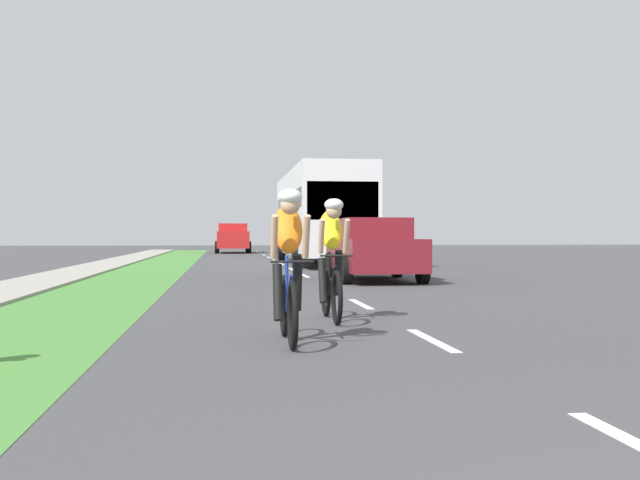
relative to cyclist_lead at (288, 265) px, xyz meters
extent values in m
plane|color=#424244|center=(1.53, 13.29, -0.81)|extent=(120.00, 120.00, 0.00)
cube|color=#478438|center=(-2.95, 13.29, -0.81)|extent=(2.33, 70.00, 0.01)
cube|color=#9E998E|center=(-4.94, 13.29, -0.81)|extent=(1.65, 70.00, 0.10)
cube|color=white|center=(1.53, 0.06, -0.81)|extent=(0.12, 1.80, 0.01)
cube|color=white|center=(1.53, 4.37, -0.81)|extent=(0.12, 1.80, 0.01)
cube|color=white|center=(1.53, 8.67, -0.81)|extent=(0.12, 1.80, 0.01)
cube|color=white|center=(1.53, 12.98, -0.81)|extent=(0.12, 1.80, 0.01)
cube|color=white|center=(1.53, 17.29, -0.81)|extent=(0.12, 1.80, 0.01)
cube|color=white|center=(1.53, 21.60, -0.81)|extent=(0.12, 1.80, 0.01)
cube|color=white|center=(1.53, 25.90, -0.81)|extent=(0.12, 1.80, 0.01)
cube|color=white|center=(1.53, 30.21, -0.81)|extent=(0.12, 1.80, 0.01)
cube|color=white|center=(1.53, 34.52, -0.81)|extent=(0.12, 1.80, 0.01)
cube|color=white|center=(1.53, 38.83, -0.81)|extent=(0.12, 1.80, 0.01)
cube|color=white|center=(1.53, 43.14, -0.81)|extent=(0.12, 1.80, 0.01)
torus|color=black|center=(0.00, 0.55, -0.47)|extent=(0.06, 0.68, 0.68)
torus|color=black|center=(0.00, -0.49, -0.47)|extent=(0.06, 0.68, 0.68)
cylinder|color=#23389E|center=(0.00, -0.07, -0.29)|extent=(0.04, 0.59, 0.43)
cylinder|color=#23389E|center=(0.00, 0.21, -0.19)|extent=(0.04, 0.04, 0.55)
cylinder|color=#23389E|center=(0.00, -0.02, 0.04)|extent=(0.03, 0.55, 0.03)
cylinder|color=black|center=(0.00, -0.47, 0.05)|extent=(0.42, 0.02, 0.02)
ellipsoid|color=orange|center=(0.00, 0.05, 0.37)|extent=(0.30, 0.54, 0.63)
sphere|color=tan|center=(0.00, -0.23, 0.61)|extent=(0.20, 0.20, 0.20)
ellipsoid|color=white|center=(0.00, -0.23, 0.69)|extent=(0.24, 0.28, 0.16)
cylinder|color=tan|center=(-0.16, -0.23, 0.29)|extent=(0.07, 0.26, 0.45)
cylinder|color=tan|center=(0.16, -0.23, 0.29)|extent=(0.07, 0.26, 0.45)
cylinder|color=black|center=(-0.10, 0.13, -0.29)|extent=(0.10, 0.30, 0.60)
cylinder|color=black|center=(0.10, 0.08, -0.19)|extent=(0.10, 0.25, 0.61)
torus|color=black|center=(0.73, 2.57, -0.47)|extent=(0.06, 0.68, 0.68)
torus|color=black|center=(0.73, 1.53, -0.47)|extent=(0.06, 0.68, 0.68)
cylinder|color=black|center=(0.73, 1.95, -0.29)|extent=(0.04, 0.59, 0.43)
cylinder|color=black|center=(0.73, 2.23, -0.19)|extent=(0.04, 0.04, 0.55)
cylinder|color=black|center=(0.73, 2.00, 0.04)|extent=(0.03, 0.55, 0.03)
cylinder|color=black|center=(0.73, 1.55, 0.05)|extent=(0.42, 0.02, 0.02)
ellipsoid|color=yellow|center=(0.73, 2.07, 0.37)|extent=(0.30, 0.54, 0.63)
sphere|color=tan|center=(0.73, 1.79, 0.61)|extent=(0.20, 0.20, 0.20)
ellipsoid|color=white|center=(0.73, 1.79, 0.69)|extent=(0.24, 0.28, 0.16)
cylinder|color=tan|center=(0.57, 1.79, 0.29)|extent=(0.07, 0.26, 0.45)
cylinder|color=tan|center=(0.89, 1.79, 0.29)|extent=(0.07, 0.26, 0.45)
cylinder|color=black|center=(0.63, 2.15, -0.29)|extent=(0.10, 0.30, 0.60)
cylinder|color=black|center=(0.83, 2.10, -0.19)|extent=(0.10, 0.25, 0.61)
cube|color=maroon|center=(2.97, 10.66, -0.17)|extent=(1.76, 4.30, 0.76)
cube|color=maroon|center=(2.97, 10.81, 0.45)|extent=(1.55, 2.24, 0.52)
cube|color=#1E2833|center=(2.97, 9.84, 0.43)|extent=(1.44, 0.08, 0.44)
cylinder|color=black|center=(2.09, 9.33, -0.49)|extent=(0.22, 0.64, 0.64)
cylinder|color=black|center=(3.85, 9.33, -0.49)|extent=(0.22, 0.64, 0.64)
cylinder|color=black|center=(2.09, 11.99, -0.49)|extent=(0.22, 0.64, 0.64)
cylinder|color=black|center=(3.85, 11.99, -0.49)|extent=(0.22, 0.64, 0.64)
cube|color=silver|center=(3.02, 21.69, 1.12)|extent=(2.50, 11.60, 3.10)
cube|color=#1E2833|center=(3.02, 21.69, 1.52)|extent=(2.52, 10.67, 0.64)
cube|color=#1E2833|center=(3.02, 15.92, 1.37)|extent=(2.25, 0.06, 1.20)
cylinder|color=black|center=(1.77, 17.92, -0.33)|extent=(0.28, 0.96, 0.96)
cylinder|color=black|center=(4.27, 17.92, -0.33)|extent=(0.28, 0.96, 0.96)
cylinder|color=black|center=(1.77, 24.88, -0.33)|extent=(0.28, 0.96, 0.96)
cylinder|color=black|center=(4.27, 24.88, -0.33)|extent=(0.28, 0.96, 0.96)
cube|color=red|center=(-0.10, 39.89, 0.00)|extent=(1.90, 4.70, 1.00)
cube|color=red|center=(-0.10, 40.09, 0.72)|extent=(1.71, 2.91, 0.52)
cube|color=#1E2833|center=(-0.10, 38.83, 0.60)|extent=(1.56, 0.08, 0.44)
cylinder|color=black|center=(-1.05, 38.48, -0.45)|extent=(0.25, 0.72, 0.72)
cylinder|color=black|center=(0.85, 38.48, -0.45)|extent=(0.25, 0.72, 0.72)
cylinder|color=black|center=(-1.05, 41.30, -0.45)|extent=(0.25, 0.72, 0.72)
cylinder|color=black|center=(0.85, 41.30, -0.45)|extent=(0.25, 0.72, 0.72)
camera|label=1|loc=(-0.66, -7.97, 0.31)|focal=43.66mm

